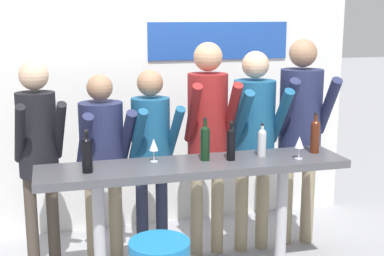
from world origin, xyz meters
TOP-DOWN VIEW (x-y plane):
  - back_wall at (0.01, 1.36)m, footprint 3.93×0.12m
  - tasting_table at (-0.00, 0.00)m, footprint 2.33×0.50m
  - person_far_left at (-1.13, 0.47)m, footprint 0.41×0.54m
  - person_left at (-0.63, 0.51)m, footprint 0.47×0.56m
  - person_center_left at (-0.24, 0.47)m, footprint 0.42×0.53m
  - person_center at (0.25, 0.48)m, footprint 0.42×0.56m
  - person_center_right at (0.66, 0.47)m, footprint 0.43×0.54m
  - person_right at (1.11, 0.49)m, footprint 0.49×0.61m
  - wine_bottle_0 at (0.29, -0.00)m, footprint 0.07×0.07m
  - wine_bottle_1 at (0.09, 0.05)m, footprint 0.07×0.07m
  - wine_bottle_2 at (-0.79, -0.05)m, footprint 0.07×0.07m
  - wine_bottle_3 at (1.01, 0.04)m, footprint 0.07×0.07m
  - wine_bottle_4 at (0.56, 0.05)m, footprint 0.07×0.07m
  - wine_glass_0 at (-0.29, 0.11)m, footprint 0.07×0.07m
  - wine_glass_1 at (0.80, -0.10)m, footprint 0.07×0.07m

SIDE VIEW (x-z plane):
  - tasting_table at x=0.00m, z-range 0.32..1.29m
  - person_left at x=-0.63m, z-range 0.19..1.79m
  - person_center_left at x=-0.24m, z-range 0.20..1.84m
  - person_far_left at x=-1.13m, z-range 0.23..1.95m
  - wine_bottle_4 at x=0.56m, z-range 0.97..1.22m
  - person_center_right at x=0.66m, z-range 0.22..1.98m
  - wine_glass_0 at x=-0.29m, z-range 1.01..1.19m
  - wine_glass_1 at x=0.80m, z-range 1.01..1.19m
  - wine_bottle_0 at x=0.29m, z-range 0.96..1.26m
  - wine_bottle_2 at x=-0.79m, z-range 0.96..1.27m
  - wine_bottle_3 at x=1.01m, z-range 0.96..1.29m
  - wine_bottle_1 at x=0.09m, z-range 0.96..1.29m
  - person_right at x=1.11m, z-range 0.23..2.09m
  - person_center at x=0.25m, z-range 0.24..2.08m
  - back_wall at x=0.01m, z-range 0.00..2.67m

